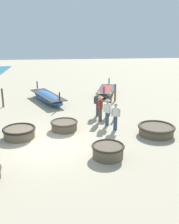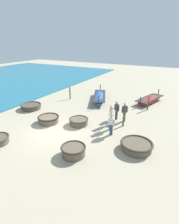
{
  "view_description": "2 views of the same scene",
  "coord_description": "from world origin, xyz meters",
  "px_view_note": "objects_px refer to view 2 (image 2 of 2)",
  "views": [
    {
      "loc": [
        0.64,
        -12.23,
        5.49
      ],
      "look_at": [
        2.31,
        2.89,
        0.71
      ],
      "focal_mm": 42.0,
      "sensor_mm": 36.0,
      "label": 1
    },
    {
      "loc": [
        7.59,
        -8.81,
        6.29
      ],
      "look_at": [
        1.21,
        2.85,
        0.84
      ],
      "focal_mm": 28.0,
      "sensor_mm": 36.0,
      "label": 2
    }
  ],
  "objects_px": {
    "coracle_far_right": "(31,106)",
    "fisherman_by_coracle": "(111,124)",
    "mooring_post_inland": "(148,103)",
    "fisherman_with_hat": "(111,118)",
    "fisherman_hauling": "(117,109)",
    "coracle_far_left": "(136,146)",
    "fisherman_standing_right": "(111,114)",
    "long_boat_blue_hull": "(99,97)",
    "mooring_post_mid_beach": "(70,93)",
    "fisherman_standing_left": "(125,111)",
    "mooring_post_shoreline": "(123,121)",
    "coracle_beside_post": "(79,121)",
    "long_boat_green_hull": "(150,100)",
    "coracle_tilted": "(73,150)",
    "coracle_center": "(49,119)"
  },
  "relations": [
    {
      "from": "fisherman_with_hat",
      "to": "long_boat_green_hull",
      "type": "bearing_deg",
      "value": 80.35
    },
    {
      "from": "fisherman_standing_left",
      "to": "mooring_post_shoreline",
      "type": "relative_size",
      "value": 1.85
    },
    {
      "from": "coracle_tilted",
      "to": "long_boat_green_hull",
      "type": "bearing_deg",
      "value": 80.42
    },
    {
      "from": "coracle_far_right",
      "to": "fisherman_standing_right",
      "type": "xyz_separation_m",
      "value": [
        8.29,
        0.53,
        0.69
      ]
    },
    {
      "from": "coracle_far_right",
      "to": "mooring_post_inland",
      "type": "height_order",
      "value": "mooring_post_inland"
    },
    {
      "from": "coracle_tilted",
      "to": "coracle_beside_post",
      "type": "xyz_separation_m",
      "value": [
        -1.89,
        3.61,
        -0.04
      ]
    },
    {
      "from": "coracle_center",
      "to": "coracle_beside_post",
      "type": "height_order",
      "value": "coracle_center"
    },
    {
      "from": "fisherman_with_hat",
      "to": "mooring_post_inland",
      "type": "distance_m",
      "value": 5.74
    },
    {
      "from": "coracle_beside_post",
      "to": "coracle_tilted",
      "type": "bearing_deg",
      "value": -62.37
    },
    {
      "from": "fisherman_with_hat",
      "to": "fisherman_standing_left",
      "type": "bearing_deg",
      "value": 77.3
    },
    {
      "from": "coracle_far_left",
      "to": "coracle_far_right",
      "type": "height_order",
      "value": "coracle_far_left"
    },
    {
      "from": "coracle_beside_post",
      "to": "coracle_far_left",
      "type": "bearing_deg",
      "value": -14.09
    },
    {
      "from": "fisherman_by_coracle",
      "to": "mooring_post_shoreline",
      "type": "relative_size",
      "value": 1.74
    },
    {
      "from": "coracle_far_left",
      "to": "fisherman_hauling",
      "type": "xyz_separation_m",
      "value": [
        -2.71,
        3.7,
        0.67
      ]
    },
    {
      "from": "mooring_post_inland",
      "to": "fisherman_standing_right",
      "type": "bearing_deg",
      "value": -112.07
    },
    {
      "from": "coracle_beside_post",
      "to": "coracle_far_right",
      "type": "height_order",
      "value": "coracle_beside_post"
    },
    {
      "from": "fisherman_standing_left",
      "to": "fisherman_standing_right",
      "type": "bearing_deg",
      "value": -123.21
    },
    {
      "from": "fisherman_with_hat",
      "to": "fisherman_hauling",
      "type": "distance_m",
      "value": 1.99
    },
    {
      "from": "long_boat_green_hull",
      "to": "mooring_post_shoreline",
      "type": "height_order",
      "value": "long_boat_green_hull"
    },
    {
      "from": "mooring_post_mid_beach",
      "to": "mooring_post_shoreline",
      "type": "distance_m",
      "value": 8.54
    },
    {
      "from": "coracle_far_left",
      "to": "fisherman_standing_right",
      "type": "xyz_separation_m",
      "value": [
        -2.72,
        2.51,
        0.67
      ]
    },
    {
      "from": "fisherman_by_coracle",
      "to": "mooring_post_inland",
      "type": "distance_m",
      "value": 6.4
    },
    {
      "from": "mooring_post_inland",
      "to": "mooring_post_mid_beach",
      "type": "distance_m",
      "value": 8.66
    },
    {
      "from": "long_boat_blue_hull",
      "to": "coracle_far_left",
      "type": "bearing_deg",
      "value": -50.84
    },
    {
      "from": "fisherman_with_hat",
      "to": "fisherman_standing_right",
      "type": "xyz_separation_m",
      "value": [
        -0.3,
        0.78,
        0.0
      ]
    },
    {
      "from": "coracle_beside_post",
      "to": "long_boat_green_hull",
      "type": "bearing_deg",
      "value": 64.89
    },
    {
      "from": "coracle_far_right",
      "to": "long_boat_blue_hull",
      "type": "bearing_deg",
      "value": 49.38
    },
    {
      "from": "fisherman_standing_right",
      "to": "coracle_beside_post",
      "type": "bearing_deg",
      "value": -150.99
    },
    {
      "from": "fisherman_with_hat",
      "to": "mooring_post_shoreline",
      "type": "distance_m",
      "value": 1.29
    },
    {
      "from": "fisherman_standing_left",
      "to": "mooring_post_shoreline",
      "type": "height_order",
      "value": "fisherman_standing_left"
    },
    {
      "from": "mooring_post_shoreline",
      "to": "coracle_far_right",
      "type": "bearing_deg",
      "value": -175.44
    },
    {
      "from": "coracle_far_right",
      "to": "long_boat_blue_hull",
      "type": "relative_size",
      "value": 0.38
    },
    {
      "from": "coracle_center",
      "to": "coracle_tilted",
      "type": "xyz_separation_m",
      "value": [
        4.28,
        -2.75,
        0.02
      ]
    },
    {
      "from": "mooring_post_shoreline",
      "to": "long_boat_blue_hull",
      "type": "bearing_deg",
      "value": 132.2
    },
    {
      "from": "coracle_far_left",
      "to": "fisherman_standing_right",
      "type": "bearing_deg",
      "value": 137.29
    },
    {
      "from": "coracle_far_right",
      "to": "long_boat_green_hull",
      "type": "xyz_separation_m",
      "value": [
        9.92,
        7.6,
        0.05
      ]
    },
    {
      "from": "long_boat_blue_hull",
      "to": "mooring_post_mid_beach",
      "type": "height_order",
      "value": "mooring_post_mid_beach"
    },
    {
      "from": "coracle_center",
      "to": "fisherman_hauling",
      "type": "distance_m",
      "value": 5.75
    },
    {
      "from": "long_boat_blue_hull",
      "to": "mooring_post_inland",
      "type": "distance_m",
      "value": 5.41
    },
    {
      "from": "coracle_beside_post",
      "to": "fisherman_standing_left",
      "type": "relative_size",
      "value": 0.94
    },
    {
      "from": "fisherman_standing_right",
      "to": "mooring_post_mid_beach",
      "type": "bearing_deg",
      "value": 149.35
    },
    {
      "from": "fisherman_by_coracle",
      "to": "mooring_post_mid_beach",
      "type": "relative_size",
      "value": 1.12
    },
    {
      "from": "fisherman_standing_right",
      "to": "coracle_tilted",
      "type": "bearing_deg",
      "value": -94.47
    },
    {
      "from": "fisherman_hauling",
      "to": "mooring_post_mid_beach",
      "type": "relative_size",
      "value": 1.19
    },
    {
      "from": "fisherman_by_coracle",
      "to": "fisherman_hauling",
      "type": "distance_m",
      "value": 2.8
    },
    {
      "from": "coracle_far_left",
      "to": "coracle_tilted",
      "type": "bearing_deg",
      "value": -142.77
    },
    {
      "from": "fisherman_hauling",
      "to": "fisherman_standing_left",
      "type": "height_order",
      "value": "same"
    },
    {
      "from": "coracle_far_right",
      "to": "fisherman_by_coracle",
      "type": "distance_m",
      "value": 9.0
    },
    {
      "from": "long_boat_blue_hull",
      "to": "long_boat_green_hull",
      "type": "bearing_deg",
      "value": 21.21
    },
    {
      "from": "coracle_tilted",
      "to": "coracle_center",
      "type": "bearing_deg",
      "value": 147.28
    }
  ]
}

